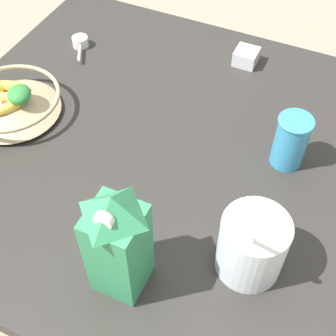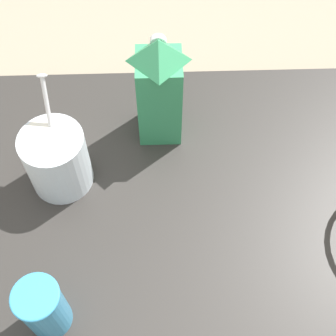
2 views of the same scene
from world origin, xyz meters
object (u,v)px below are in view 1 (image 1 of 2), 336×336
at_px(spice_jar, 246,57).
at_px(yogurt_tub, 252,244).
at_px(milk_carton, 118,242).
at_px(drinking_cup, 291,140).
at_px(fruit_bowl, 11,102).

bearing_deg(spice_jar, yogurt_tub, -70.98).
xyz_separation_m(milk_carton, spice_jar, (0.00, 0.69, -0.11)).
distance_m(milk_carton, drinking_cup, 0.45).
xyz_separation_m(milk_carton, drinking_cup, (0.19, 0.40, -0.06)).
bearing_deg(milk_carton, fruit_bowl, 148.37).
height_order(fruit_bowl, drinking_cup, drinking_cup).
distance_m(milk_carton, yogurt_tub, 0.24).
height_order(yogurt_tub, drinking_cup, yogurt_tub).
distance_m(fruit_bowl, yogurt_tub, 0.66).
height_order(milk_carton, spice_jar, milk_carton).
bearing_deg(fruit_bowl, milk_carton, -31.63).
relative_size(fruit_bowl, spice_jar, 4.01).
xyz_separation_m(yogurt_tub, spice_jar, (-0.20, 0.57, -0.06)).
height_order(drinking_cup, spice_jar, drinking_cup).
bearing_deg(yogurt_tub, milk_carton, -148.54).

